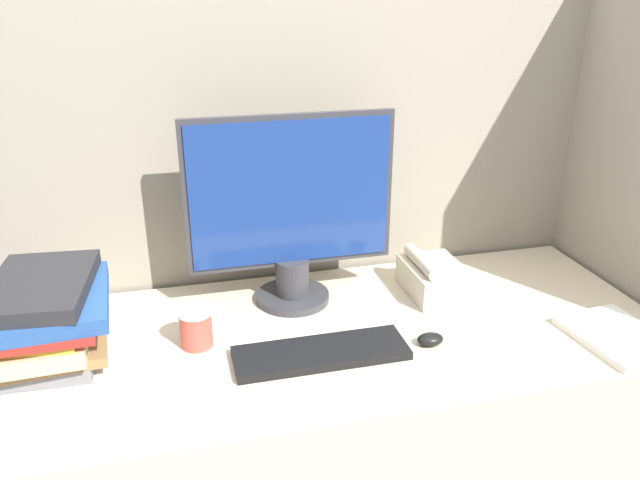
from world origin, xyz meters
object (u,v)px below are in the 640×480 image
(keyboard, at_px, (321,353))
(coffee_cup, at_px, (196,328))
(mouse, at_px, (430,339))
(book_stack, at_px, (50,325))
(monitor, at_px, (291,216))
(desk_telephone, at_px, (433,278))

(keyboard, xyz_separation_m, coffee_cup, (-0.28, 0.12, 0.04))
(keyboard, relative_size, coffee_cup, 4.30)
(mouse, height_order, book_stack, book_stack)
(monitor, distance_m, book_stack, 0.63)
(monitor, xyz_separation_m, mouse, (0.27, -0.31, -0.23))
(desk_telephone, bearing_deg, book_stack, -170.98)
(monitor, bearing_deg, book_stack, -159.99)
(mouse, bearing_deg, keyboard, 176.98)
(keyboard, xyz_separation_m, mouse, (0.27, -0.01, 0.00))
(monitor, relative_size, mouse, 8.40)
(coffee_cup, xyz_separation_m, desk_telephone, (0.66, 0.11, -0.00))
(book_stack, relative_size, desk_telephone, 1.52)
(monitor, height_order, book_stack, monitor)
(monitor, relative_size, coffee_cup, 5.76)
(book_stack, bearing_deg, monitor, 20.01)
(mouse, relative_size, book_stack, 0.20)
(monitor, distance_m, keyboard, 0.37)
(desk_telephone, bearing_deg, monitor, 171.68)
(mouse, relative_size, coffee_cup, 0.69)
(desk_telephone, bearing_deg, keyboard, -148.49)
(monitor, bearing_deg, desk_telephone, -8.32)
(mouse, height_order, coffee_cup, coffee_cup)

